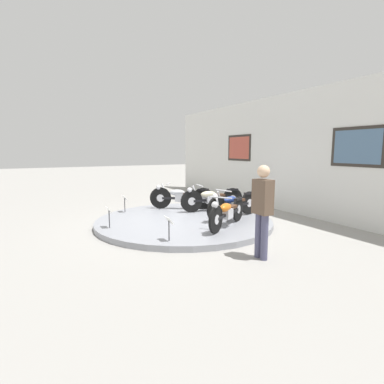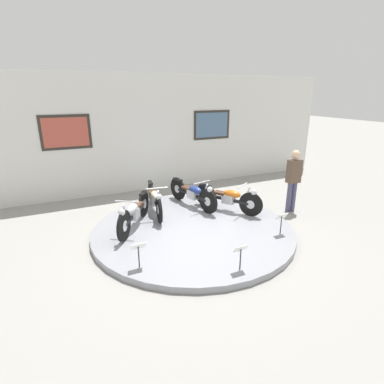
# 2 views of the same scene
# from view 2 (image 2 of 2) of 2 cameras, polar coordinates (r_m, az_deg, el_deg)

# --- Properties ---
(ground_plane) EXTENTS (60.00, 60.00, 0.00)m
(ground_plane) POSITION_cam_2_polar(r_m,az_deg,el_deg) (7.21, 0.23, -7.58)
(ground_plane) COLOR gray
(display_platform) EXTENTS (4.69, 4.69, 0.14)m
(display_platform) POSITION_cam_2_polar(r_m,az_deg,el_deg) (7.18, 0.23, -7.09)
(display_platform) COLOR gray
(display_platform) RESTS_ON ground_plane
(back_wall) EXTENTS (14.00, 0.22, 3.75)m
(back_wall) POSITION_cam_2_polar(r_m,az_deg,el_deg) (10.06, -8.88, 10.93)
(back_wall) COLOR silver
(back_wall) RESTS_ON ground_plane
(motorcycle_silver) EXTENTS (1.17, 1.71, 0.81)m
(motorcycle_silver) POSITION_cam_2_polar(r_m,az_deg,el_deg) (7.07, -11.00, -3.74)
(motorcycle_silver) COLOR black
(motorcycle_silver) RESTS_ON display_platform
(motorcycle_cream) EXTENTS (0.54, 2.01, 0.81)m
(motorcycle_cream) POSITION_cam_2_polar(r_m,az_deg,el_deg) (7.87, -7.09, -1.22)
(motorcycle_cream) COLOR black
(motorcycle_cream) RESTS_ON display_platform
(motorcycle_blue) EXTENTS (0.63, 1.97, 0.81)m
(motorcycle_blue) POSITION_cam_2_polar(r_m,az_deg,el_deg) (8.24, 0.18, -0.17)
(motorcycle_blue) COLOR black
(motorcycle_blue) RESTS_ON display_platform
(motorcycle_orange) EXTENTS (1.10, 1.71, 0.79)m
(motorcycle_orange) POSITION_cam_2_polar(r_m,az_deg,el_deg) (8.00, 6.98, -1.01)
(motorcycle_orange) COLOR black
(motorcycle_orange) RESTS_ON display_platform
(info_placard_front_left) EXTENTS (0.26, 0.11, 0.51)m
(info_placard_front_left) POSITION_cam_2_polar(r_m,az_deg,el_deg) (5.53, -10.19, -10.73)
(info_placard_front_left) COLOR #333338
(info_placard_front_left) RESTS_ON display_platform
(info_placard_front_centre) EXTENTS (0.26, 0.11, 0.51)m
(info_placard_front_centre) POSITION_cam_2_polar(r_m,az_deg,el_deg) (5.44, 9.28, -11.18)
(info_placard_front_centre) COLOR #333338
(info_placard_front_centre) RESTS_ON display_platform
(info_placard_front_right) EXTENTS (0.26, 0.11, 0.51)m
(info_placard_front_right) POSITION_cam_2_polar(r_m,az_deg,el_deg) (6.95, 16.70, -4.93)
(info_placard_front_right) COLOR #333338
(info_placard_front_right) RESTS_ON display_platform
(visitor_standing) EXTENTS (0.36, 0.23, 1.72)m
(visitor_standing) POSITION_cam_2_polar(r_m,az_deg,el_deg) (8.54, 18.75, 2.66)
(visitor_standing) COLOR #4C4C6B
(visitor_standing) RESTS_ON ground_plane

